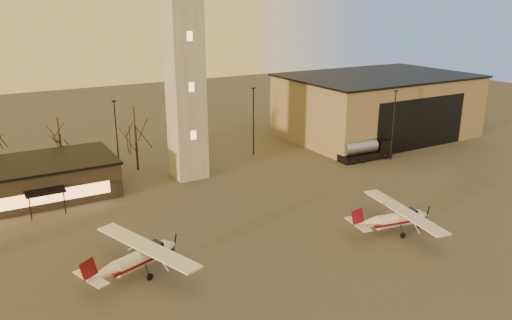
# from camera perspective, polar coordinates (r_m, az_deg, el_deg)

# --- Properties ---
(ground) EXTENTS (220.00, 220.00, 0.00)m
(ground) POSITION_cam_1_polar(r_m,az_deg,el_deg) (42.35, 8.60, -13.58)
(ground) COLOR #44423F
(ground) RESTS_ON ground
(control_tower) EXTENTS (6.80, 6.80, 32.60)m
(control_tower) POSITION_cam_1_polar(r_m,az_deg,el_deg) (62.68, -8.25, 12.41)
(control_tower) COLOR gray
(control_tower) RESTS_ON ground
(hangar) EXTENTS (30.60, 20.60, 10.30)m
(hangar) POSITION_cam_1_polar(r_m,az_deg,el_deg) (87.28, 13.62, 6.10)
(hangar) COLOR #8C795C
(hangar) RESTS_ON ground
(terminal) EXTENTS (25.40, 12.20, 4.30)m
(terminal) POSITION_cam_1_polar(r_m,az_deg,el_deg) (63.09, -27.24, -2.57)
(terminal) COLOR black
(terminal) RESTS_ON ground
(light_poles) EXTENTS (58.50, 12.25, 10.14)m
(light_poles) POSITION_cam_1_polar(r_m,az_deg,el_deg) (65.63, -7.76, 2.97)
(light_poles) COLOR black
(light_poles) RESTS_ON ground
(tree_row) EXTENTS (37.20, 9.20, 8.80)m
(tree_row) POSITION_cam_1_polar(r_m,az_deg,el_deg) (69.62, -21.28, 3.21)
(tree_row) COLOR black
(tree_row) RESTS_ON ground
(cessna_front) EXTENTS (9.39, 11.82, 3.25)m
(cessna_front) POSITION_cam_1_polar(r_m,az_deg,el_deg) (51.63, 16.05, -6.75)
(cessna_front) COLOR silver
(cessna_front) RESTS_ON ground
(cessna_rear) EXTENTS (9.80, 11.98, 3.36)m
(cessna_rear) POSITION_cam_1_polar(r_m,az_deg,el_deg) (43.68, -12.75, -11.07)
(cessna_rear) COLOR silver
(cessna_rear) RESTS_ON ground
(fuel_truck) EXTENTS (8.29, 3.08, 3.03)m
(fuel_truck) POSITION_cam_1_polar(r_m,az_deg,el_deg) (73.72, 12.35, 0.94)
(fuel_truck) COLOR black
(fuel_truck) RESTS_ON ground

